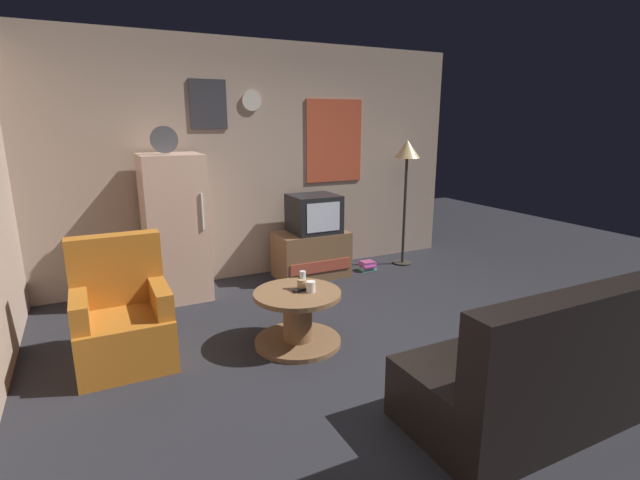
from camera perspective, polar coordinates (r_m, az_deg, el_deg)
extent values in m
plane|color=#232328|center=(3.86, 6.00, -13.88)|extent=(12.00, 12.00, 0.00)
cube|color=tan|center=(5.64, -7.27, 9.39)|extent=(5.20, 0.10, 2.70)
cube|color=#C64C2D|center=(5.96, 1.75, 11.91)|extent=(0.76, 0.02, 1.00)
cube|color=#333338|center=(5.40, -13.40, 15.72)|extent=(0.40, 0.02, 0.52)
cylinder|color=silver|center=(5.54, -8.31, 16.36)|extent=(0.22, 0.03, 0.22)
cube|color=beige|center=(5.06, -17.18, 1.45)|extent=(0.60, 0.60, 1.50)
cylinder|color=silver|center=(4.77, -14.13, 3.36)|extent=(0.02, 0.02, 0.36)
cylinder|color=#4C4C51|center=(4.87, -18.38, 11.48)|extent=(0.26, 0.04, 0.26)
cube|color=brown|center=(5.61, -1.09, -1.73)|extent=(0.84, 0.52, 0.54)
cube|color=#AD4733|center=(5.41, 0.12, -3.25)|extent=(0.76, 0.01, 0.13)
cube|color=black|center=(5.51, -0.76, 3.23)|extent=(0.54, 0.50, 0.44)
cube|color=silver|center=(5.29, 0.43, 2.77)|extent=(0.41, 0.01, 0.33)
cylinder|color=#332D28|center=(6.27, 9.94, -2.73)|extent=(0.24, 0.24, 0.02)
cylinder|color=#332D28|center=(6.11, 10.21, 3.48)|extent=(0.04, 0.04, 1.40)
cone|color=#F2D18C|center=(6.02, 10.54, 10.80)|extent=(0.32, 0.32, 0.22)
cylinder|color=brown|center=(4.04, -2.70, -12.16)|extent=(0.72, 0.72, 0.04)
cylinder|color=brown|center=(3.95, -2.73, -9.42)|extent=(0.24, 0.24, 0.42)
cylinder|color=brown|center=(3.87, -2.77, -6.56)|extent=(0.72, 0.72, 0.04)
cylinder|color=silver|center=(3.91, -2.11, -4.84)|extent=(0.05, 0.05, 0.15)
cylinder|color=silver|center=(3.84, -1.13, -5.68)|extent=(0.08, 0.08, 0.09)
cylinder|color=tan|center=(3.89, -2.22, -5.41)|extent=(0.08, 0.08, 0.09)
cube|color=black|center=(3.88, -2.26, -6.02)|extent=(0.16, 0.07, 0.02)
cube|color=#B2661E|center=(3.96, -22.57, -10.99)|extent=(0.68, 0.68, 0.40)
cube|color=#B2661E|center=(4.03, -23.51, -3.29)|extent=(0.68, 0.16, 0.56)
cube|color=#B2661E|center=(3.84, -27.18, -7.38)|extent=(0.12, 0.60, 0.20)
cube|color=#B2661E|center=(3.86, -18.84, -6.43)|extent=(0.12, 0.60, 0.20)
cube|color=black|center=(3.39, 24.35, -15.52)|extent=(1.70, 0.80, 0.40)
cube|color=black|center=(3.04, 29.63, -9.97)|extent=(1.70, 0.20, 0.52)
cube|color=teal|center=(5.93, 5.76, -3.57)|extent=(0.21, 0.13, 0.02)
cube|color=#99B7B4|center=(5.92, 5.76, -3.34)|extent=(0.19, 0.13, 0.03)
cube|color=#CB43A7|center=(5.91, 5.77, -3.10)|extent=(0.16, 0.16, 0.02)
cube|color=#C05FBD|center=(5.91, 5.77, -2.88)|extent=(0.19, 0.14, 0.03)
cube|color=#9F3C72|center=(5.90, 5.78, -2.68)|extent=(0.16, 0.14, 0.02)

